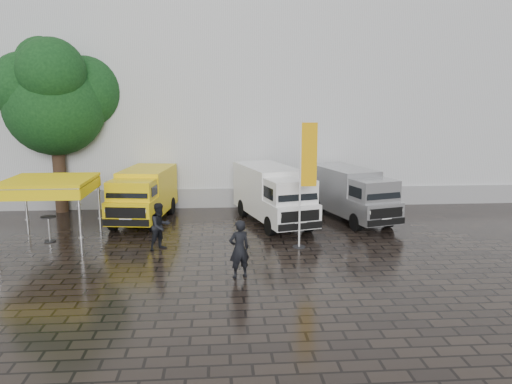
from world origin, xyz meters
The scene contains 13 objects.
ground centered at (0.00, 0.00, 0.00)m, with size 120.00×120.00×0.00m, color black.
exhibition_hall centered at (2.00, 16.00, 6.00)m, with size 44.00×16.00×12.00m, color silver.
hall_plinth centered at (2.00, 7.95, 0.50)m, with size 44.00×0.15×1.00m, color gray.
van_yellow centered at (-6.51, 5.14, 1.20)m, with size 2.00×5.21×2.40m, color yellow, non-canonical shape.
van_white centered at (-0.54, 4.34, 1.28)m, with size 1.97×5.91×2.56m, color white, non-canonical shape.
van_silver centered at (3.21, 4.70, 1.21)m, with size 1.86×5.57×2.41m, color #A2A3A6, non-canonical shape.
canopy_tent centered at (-9.64, 1.79, 2.43)m, with size 3.23×3.23×2.60m.
flagpole centered at (0.24, 0.51, 2.79)m, with size 0.88×0.50×5.00m.
tree centered at (-11.08, 7.70, 5.63)m, with size 4.88×4.88×8.77m.
cocktail_table centered at (-9.83, 2.05, 0.52)m, with size 0.60×0.60×1.04m, color black.
wheelie_bin centered at (5.25, 7.51, 0.51)m, with size 0.62×0.62×1.03m, color black.
person_front centered at (-2.39, -2.59, 0.95)m, with size 0.69×0.45×1.90m, color black.
person_tent centered at (-5.25, 0.67, 0.90)m, with size 0.88×0.68×1.80m, color black.
Camera 1 is at (-3.01, -17.89, 5.69)m, focal length 35.00 mm.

